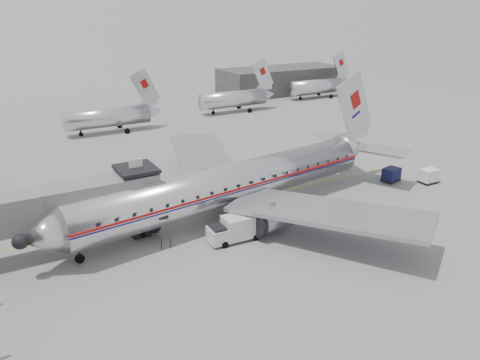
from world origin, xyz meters
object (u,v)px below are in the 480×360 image
(baggage_cart_navy, at_px, (391,174))
(service_van, at_px, (236,228))
(baggage_cart_white, at_px, (429,176))
(airliner, at_px, (237,183))
(ramp_worker, at_px, (111,235))

(baggage_cart_navy, bearing_deg, service_van, 176.75)
(baggage_cart_navy, height_order, baggage_cart_white, baggage_cart_white)
(airliner, height_order, baggage_cart_white, airliner)
(airliner, distance_m, service_van, 6.27)
(service_van, height_order, ramp_worker, service_van)
(service_van, distance_m, baggage_cart_white, 27.21)
(baggage_cart_navy, bearing_deg, ramp_worker, 165.44)
(service_van, xyz_separation_m, baggage_cart_white, (27.17, 1.47, -0.31))
(service_van, distance_m, baggage_cart_navy, 23.96)
(service_van, xyz_separation_m, ramp_worker, (-9.83, 5.00, -0.38))
(baggage_cart_white, relative_size, ramp_worker, 1.34)
(baggage_cart_white, bearing_deg, ramp_worker, 176.29)
(service_van, relative_size, baggage_cart_white, 2.25)
(baggage_cart_navy, height_order, ramp_worker, baggage_cart_navy)
(airliner, xyz_separation_m, baggage_cart_navy, (20.64, -1.11, -2.39))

